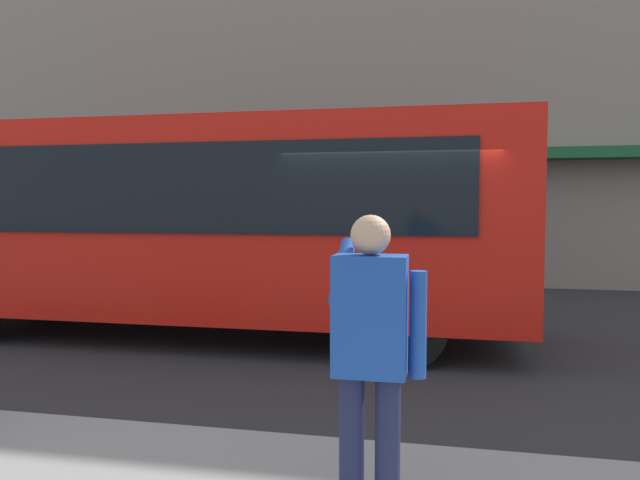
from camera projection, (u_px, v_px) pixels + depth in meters
ground_plane at (395, 349)px, 7.92m from camera, size 60.00×60.00×0.00m
building_facade_far at (421, 31)px, 14.20m from camera, size 28.00×1.55×12.00m
red_bus at (199, 220)px, 8.61m from camera, size 9.05×2.54×3.08m
pedestrian_photographer at (371, 344)px, 3.29m from camera, size 0.53×0.52×1.70m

